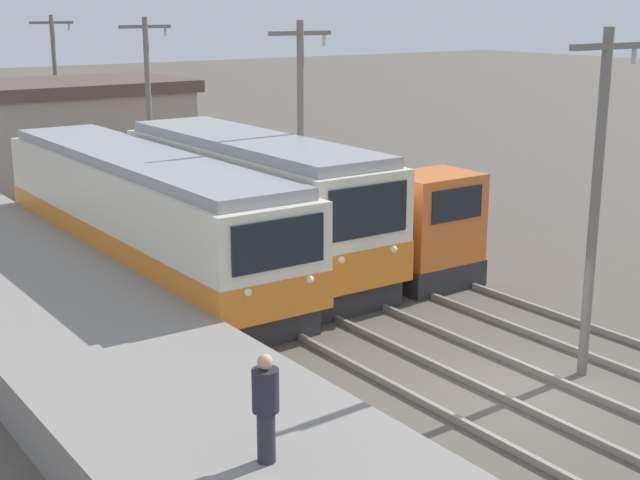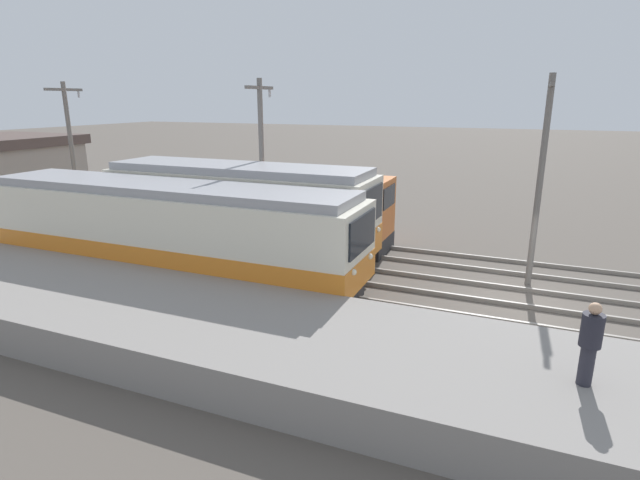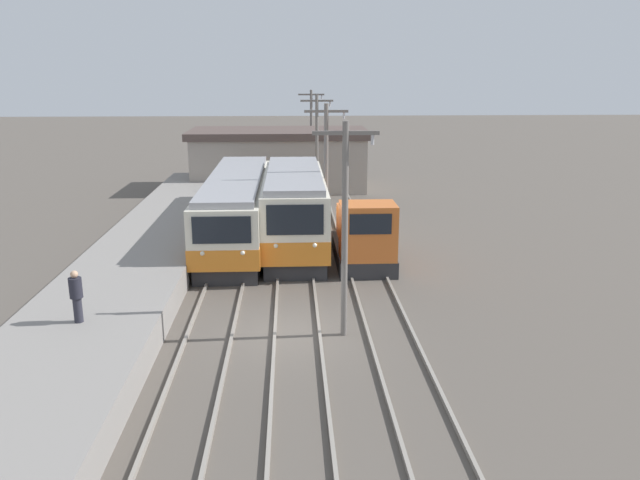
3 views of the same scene
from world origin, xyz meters
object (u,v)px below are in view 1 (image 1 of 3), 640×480
Objects in this scene: catenary_mast_far at (149,102)px; person_on_platform at (266,404)px; catenary_mast_near at (596,193)px; shunting_locomotive at (394,229)px; catenary_mast_distant at (56,84)px; commuter_train_left at (143,219)px; catenary_mast_mid at (301,133)px; commuter_train_center at (253,208)px.

catenary_mast_far reaches higher than person_on_platform.
catenary_mast_near reaches higher than person_on_platform.
shunting_locomotive is 0.81× the size of catenary_mast_distant.
catenary_mast_near is (4.31, -11.40, 2.14)m from commuter_train_left.
catenary_mast_far reaches higher than shunting_locomotive.
commuter_train_left is 12.88m from person_on_platform.
catenary_mast_distant is (4.31, 18.92, 2.14)m from commuter_train_left.
person_on_platform is at bearing -173.34° from catenary_mast_near.
shunting_locomotive is at bearing -86.22° from catenary_mast_distant.
catenary_mast_near is at bearing -90.00° from catenary_mast_mid.
commuter_train_center reaches higher than shunting_locomotive.
commuter_train_left is 2.03× the size of catenary_mast_mid.
catenary_mast_near is 8.29m from person_on_platform.
commuter_train_left is at bearing 110.71° from catenary_mast_near.
commuter_train_left is at bearing -116.04° from catenary_mast_far.
catenary_mast_far reaches higher than commuter_train_left.
catenary_mast_distant is (0.00, 30.32, 0.00)m from catenary_mast_near.
catenary_mast_mid is 13.77m from person_on_platform.
catenary_mast_near and catenary_mast_distant have the same top height.
commuter_train_center is at bearing -94.31° from catenary_mast_distant.
catenary_mast_distant is 32.32m from person_on_platform.
commuter_train_center is 10.60m from catenary_mast_near.
catenary_mast_far is 22.69m from person_on_platform.
shunting_locomotive reaches higher than person_on_platform.
catenary_mast_mid is 1.00× the size of catenary_mast_distant.
catenary_mast_near and catenary_mast_mid have the same top height.
catenary_mast_far is (1.51, 9.91, 2.00)m from commuter_train_center.
catenary_mast_distant is at bearing 90.00° from catenary_mast_far.
commuter_train_left is 4.98m from catenary_mast_mid.
catenary_mast_distant is at bearing 85.69° from commuter_train_center.
catenary_mast_distant is at bearing 75.60° from person_on_platform.
person_on_platform is at bearing -137.60° from shunting_locomotive.
catenary_mast_mid is 1.00× the size of catenary_mast_far.
catenary_mast_distant reaches higher than person_on_platform.
shunting_locomotive is 12.80m from catenary_mast_far.
shunting_locomotive is at bearing -83.17° from catenary_mast_far.
catenary_mast_far reaches higher than commuter_train_center.
catenary_mast_distant is (0.00, 20.21, 0.00)m from catenary_mast_mid.
commuter_train_left is at bearing 73.24° from person_on_platform.
commuter_train_center is at bearing -21.42° from commuter_train_left.
catenary_mast_near is 30.32m from catenary_mast_distant.
catenary_mast_near is 4.24× the size of person_on_platform.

